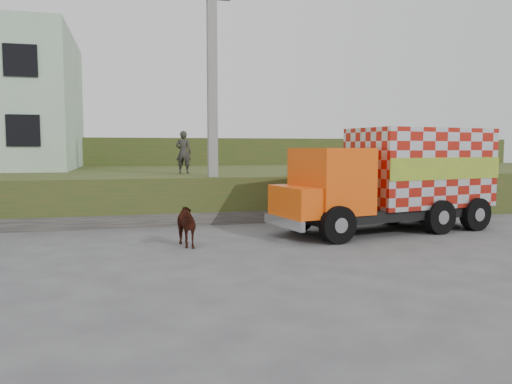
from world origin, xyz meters
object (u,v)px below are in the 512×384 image
object	(u,v)px
utility_pole	(212,97)
cargo_truck	(396,178)
cow	(182,225)
pedestrian	(183,152)

from	to	relation	value
utility_pole	cargo_truck	xyz separation A→B (m)	(4.95, -2.96, -2.52)
cow	pedestrian	distance (m)	6.51
cargo_truck	cow	xyz separation A→B (m)	(-6.36, -0.90, -1.02)
cow	pedestrian	world-z (taller)	pedestrian
cow	utility_pole	bearing A→B (deg)	58.34
pedestrian	cow	bearing A→B (deg)	102.87
utility_pole	cow	bearing A→B (deg)	-110.00
cow	cargo_truck	bearing A→B (deg)	-3.64
utility_pole	cargo_truck	bearing A→B (deg)	-30.88
utility_pole	pedestrian	bearing A→B (deg)	106.47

